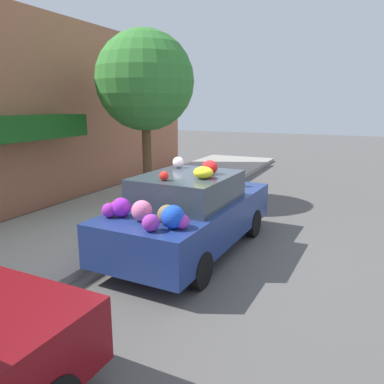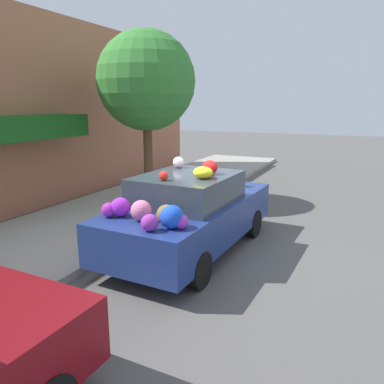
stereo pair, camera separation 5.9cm
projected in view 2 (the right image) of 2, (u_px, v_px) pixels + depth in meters
ground_plane at (190, 250)px, 7.12m from camera, size 60.00×60.00×0.00m
sidewalk_curb at (80, 227)px, 8.23m from camera, size 24.00×3.20×0.15m
street_tree at (146, 81)px, 9.79m from camera, size 2.59×2.59×4.45m
fire_hydrant at (114, 218)px, 7.42m from camera, size 0.20×0.20×0.70m
art_car at (191, 212)px, 6.89m from camera, size 4.16×1.88×1.74m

